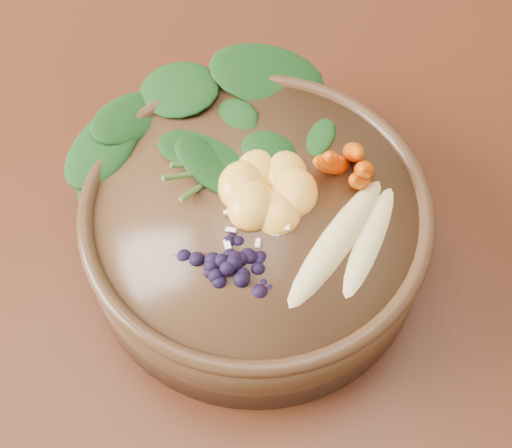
% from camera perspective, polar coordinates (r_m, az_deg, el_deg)
% --- Properties ---
extents(ground, '(4.00, 4.00, 0.00)m').
position_cam_1_polar(ground, '(1.34, -8.39, -14.44)').
color(ground, '#381E0F').
rests_on(ground, ground).
extents(dining_table, '(1.60, 0.90, 0.75)m').
position_cam_1_polar(dining_table, '(0.75, -14.59, 0.96)').
color(dining_table, '#331C0C').
rests_on(dining_table, ground).
extents(stoneware_bowl, '(0.34, 0.34, 0.07)m').
position_cam_1_polar(stoneware_bowl, '(0.57, 0.00, -0.54)').
color(stoneware_bowl, '#492F1B').
rests_on(stoneware_bowl, dining_table).
extents(kale_heap, '(0.22, 0.20, 0.04)m').
position_cam_1_polar(kale_heap, '(0.56, -1.32, 8.43)').
color(kale_heap, '#134113').
rests_on(kale_heap, stoneware_bowl).
extents(carrot_cluster, '(0.07, 0.07, 0.07)m').
position_cam_1_polar(carrot_cluster, '(0.54, 8.08, 7.49)').
color(carrot_cluster, '#E95200').
rests_on(carrot_cluster, stoneware_bowl).
extents(banana_halves, '(0.10, 0.14, 0.03)m').
position_cam_1_polar(banana_halves, '(0.51, 7.92, -0.62)').
color(banana_halves, '#E0CC84').
rests_on(banana_halves, stoneware_bowl).
extents(mandarin_cluster, '(0.10, 0.11, 0.03)m').
position_cam_1_polar(mandarin_cluster, '(0.53, 0.97, 3.61)').
color(mandarin_cluster, '#FFB33B').
rests_on(mandarin_cluster, stoneware_bowl).
extents(blueberry_pile, '(0.15, 0.13, 0.04)m').
position_cam_1_polar(blueberry_pile, '(0.49, -2.56, -2.29)').
color(blueberry_pile, black).
rests_on(blueberry_pile, stoneware_bowl).
extents(coconut_flakes, '(0.10, 0.09, 0.01)m').
position_cam_1_polar(coconut_flakes, '(0.52, -0.71, 0.10)').
color(coconut_flakes, white).
rests_on(coconut_flakes, stoneware_bowl).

